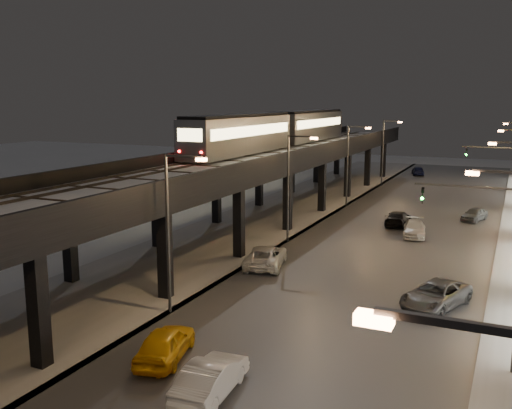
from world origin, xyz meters
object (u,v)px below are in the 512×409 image
at_px(car_taxi, 165,345).
at_px(car_onc_red, 474,215).
at_px(car_far_white, 418,171).
at_px(car_onc_dark, 436,296).
at_px(car_mid_silver, 266,257).
at_px(car_mid_dark, 398,219).
at_px(subway_train, 279,129).
at_px(car_onc_white, 414,229).
at_px(car_near_white, 211,379).

bearing_deg(car_taxi, car_onc_red, -119.73).
height_order(car_far_white, car_onc_dark, car_onc_dark).
xyz_separation_m(car_far_white, car_onc_red, (10.71, -32.97, -0.06)).
relative_size(car_mid_silver, car_mid_dark, 1.14).
height_order(subway_train, car_onc_red, subway_train).
bearing_deg(car_far_white, car_mid_dark, 82.09).
distance_m(car_far_white, car_onc_white, 42.50).
bearing_deg(car_onc_red, subway_train, -166.33).
height_order(car_near_white, car_far_white, car_near_white).
bearing_deg(car_onc_red, car_onc_dark, -72.47).
bearing_deg(car_onc_white, car_far_white, 89.91).
bearing_deg(car_near_white, car_taxi, -34.06).
distance_m(car_mid_dark, car_onc_dark, 21.86).
relative_size(car_taxi, car_onc_red, 1.19).
bearing_deg(car_onc_red, car_far_white, 126.05).
relative_size(car_near_white, car_onc_dark, 0.88).
height_order(car_onc_dark, car_onc_red, car_onc_dark).
height_order(car_onc_white, car_onc_red, car_onc_white).
distance_m(subway_train, car_mid_dark, 18.39).
xyz_separation_m(car_near_white, car_onc_red, (7.13, 40.45, -0.11)).
bearing_deg(car_onc_red, car_mid_dark, -122.44).
xyz_separation_m(car_far_white, car_onc_dark, (10.48, -59.24, 0.02)).
bearing_deg(car_far_white, car_onc_dark, 85.75).
relative_size(car_taxi, car_mid_dark, 0.95).
bearing_deg(car_far_white, car_onc_white, 84.40).
bearing_deg(car_onc_red, car_onc_white, -97.39).
bearing_deg(car_far_white, car_taxi, 75.79).
bearing_deg(car_taxi, car_onc_white, -116.42).
relative_size(car_far_white, car_onc_white, 0.90).
bearing_deg(car_mid_dark, car_far_white, -85.15).
bearing_deg(car_mid_dark, subway_train, -26.25).
bearing_deg(car_onc_white, car_mid_silver, -128.98).
bearing_deg(car_onc_dark, subway_train, 147.04).
bearing_deg(car_mid_silver, car_onc_white, -133.62).
relative_size(subway_train, car_mid_silver, 7.26).
bearing_deg(subway_train, car_mid_dark, -24.74).
bearing_deg(subway_train, car_onc_white, -31.78).
xyz_separation_m(subway_train, car_far_white, (10.84, 31.32, -7.82)).
relative_size(car_near_white, car_mid_silver, 0.85).
distance_m(car_far_white, car_onc_red, 34.67).
height_order(car_mid_dark, car_onc_red, car_mid_dark).
xyz_separation_m(car_mid_silver, car_mid_dark, (5.97, 17.65, -0.06)).
bearing_deg(car_onc_white, car_mid_dark, 111.12).
relative_size(car_mid_silver, car_onc_dark, 1.04).
height_order(car_far_white, car_onc_red, car_far_white).
height_order(subway_train, car_taxi, subway_train).
xyz_separation_m(car_mid_silver, car_onc_red, (12.41, 22.96, -0.11)).
xyz_separation_m(car_taxi, car_onc_white, (6.33, 29.45, -0.11)).
xyz_separation_m(subway_train, car_mid_silver, (9.14, -24.61, -7.77)).
height_order(subway_train, car_far_white, subway_train).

